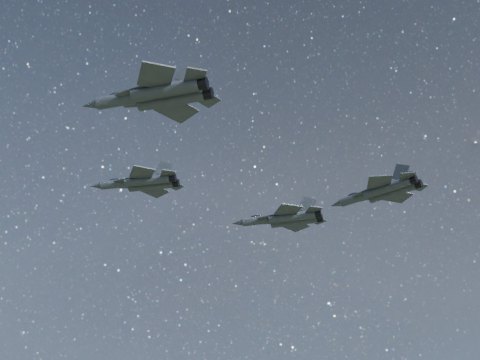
# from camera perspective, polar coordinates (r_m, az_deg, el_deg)

# --- Properties ---
(jet_lead) EXTENTS (15.53, 11.01, 3.94)m
(jet_lead) POSITION_cam_1_polar(r_m,az_deg,el_deg) (91.75, -9.90, -0.25)
(jet_lead) COLOR #2E3339
(jet_left) EXTENTS (16.78, 11.93, 4.27)m
(jet_left) POSITION_cam_1_polar(r_m,az_deg,el_deg) (98.09, 4.63, -3.92)
(jet_left) COLOR #2E3339
(jet_right) EXTENTS (17.13, 12.20, 4.37)m
(jet_right) POSITION_cam_1_polar(r_m,az_deg,el_deg) (67.80, -8.37, 8.55)
(jet_right) COLOR #2E3339
(jet_slot) EXTENTS (14.82, 9.69, 3.83)m
(jet_slot) POSITION_cam_1_polar(r_m,az_deg,el_deg) (85.74, 14.23, -1.09)
(jet_slot) COLOR #2E3339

